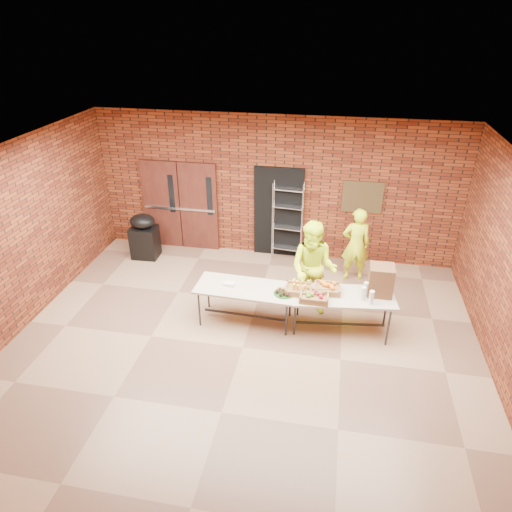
{
  "coord_description": "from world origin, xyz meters",
  "views": [
    {
      "loc": [
        1.34,
        -5.93,
        5.1
      ],
      "look_at": [
        -0.03,
        1.4,
        1.03
      ],
      "focal_mm": 32.0,
      "sensor_mm": 36.0,
      "label": 1
    }
  ],
  "objects_px": {
    "table_left": "(245,290)",
    "covered_grill": "(144,236)",
    "wire_rack": "(287,221)",
    "table_right": "(343,298)",
    "coffee_dispenser": "(381,280)",
    "volunteer_man": "(313,269)",
    "volunteer_woman": "(356,244)"
  },
  "relations": [
    {
      "from": "covered_grill",
      "to": "table_left",
      "type": "bearing_deg",
      "value": -38.29
    },
    {
      "from": "table_right",
      "to": "coffee_dispenser",
      "type": "distance_m",
      "value": 0.72
    },
    {
      "from": "coffee_dispenser",
      "to": "volunteer_woman",
      "type": "relative_size",
      "value": 0.34
    },
    {
      "from": "covered_grill",
      "to": "volunteer_man",
      "type": "relative_size",
      "value": 0.58
    },
    {
      "from": "wire_rack",
      "to": "table_right",
      "type": "xyz_separation_m",
      "value": [
        1.28,
        -2.5,
        -0.24
      ]
    },
    {
      "from": "table_left",
      "to": "volunteer_woman",
      "type": "bearing_deg",
      "value": 46.96
    },
    {
      "from": "table_left",
      "to": "wire_rack",
      "type": "bearing_deg",
      "value": 82.71
    },
    {
      "from": "volunteer_woman",
      "to": "volunteer_man",
      "type": "distance_m",
      "value": 1.58
    },
    {
      "from": "table_right",
      "to": "covered_grill",
      "type": "bearing_deg",
      "value": 149.49
    },
    {
      "from": "wire_rack",
      "to": "volunteer_man",
      "type": "distance_m",
      "value": 2.13
    },
    {
      "from": "table_right",
      "to": "coffee_dispenser",
      "type": "relative_size",
      "value": 3.42
    },
    {
      "from": "wire_rack",
      "to": "table_right",
      "type": "relative_size",
      "value": 0.98
    },
    {
      "from": "wire_rack",
      "to": "covered_grill",
      "type": "xyz_separation_m",
      "value": [
        -3.21,
        -0.55,
        -0.38
      ]
    },
    {
      "from": "table_right",
      "to": "covered_grill",
      "type": "xyz_separation_m",
      "value": [
        -4.49,
        1.96,
        -0.14
      ]
    },
    {
      "from": "coffee_dispenser",
      "to": "covered_grill",
      "type": "height_order",
      "value": "coffee_dispenser"
    },
    {
      "from": "table_left",
      "to": "covered_grill",
      "type": "height_order",
      "value": "covered_grill"
    },
    {
      "from": "wire_rack",
      "to": "table_left",
      "type": "bearing_deg",
      "value": -93.87
    },
    {
      "from": "table_left",
      "to": "volunteer_man",
      "type": "height_order",
      "value": "volunteer_man"
    },
    {
      "from": "coffee_dispenser",
      "to": "volunteer_man",
      "type": "distance_m",
      "value": 1.22
    },
    {
      "from": "volunteer_man",
      "to": "table_right",
      "type": "bearing_deg",
      "value": -29.35
    },
    {
      "from": "table_left",
      "to": "covered_grill",
      "type": "distance_m",
      "value": 3.42
    },
    {
      "from": "volunteer_woman",
      "to": "table_right",
      "type": "bearing_deg",
      "value": 72.84
    },
    {
      "from": "wire_rack",
      "to": "table_right",
      "type": "height_order",
      "value": "wire_rack"
    },
    {
      "from": "table_left",
      "to": "volunteer_man",
      "type": "relative_size",
      "value": 0.98
    },
    {
      "from": "covered_grill",
      "to": "volunteer_man",
      "type": "height_order",
      "value": "volunteer_man"
    },
    {
      "from": "table_right",
      "to": "volunteer_woman",
      "type": "bearing_deg",
      "value": 76.26
    },
    {
      "from": "volunteer_man",
      "to": "wire_rack",
      "type": "bearing_deg",
      "value": 122.06
    },
    {
      "from": "volunteer_man",
      "to": "table_left",
      "type": "bearing_deg",
      "value": -142.43
    },
    {
      "from": "coffee_dispenser",
      "to": "covered_grill",
      "type": "bearing_deg",
      "value": 160.7
    },
    {
      "from": "wire_rack",
      "to": "volunteer_woman",
      "type": "distance_m",
      "value": 1.64
    },
    {
      "from": "wire_rack",
      "to": "table_right",
      "type": "bearing_deg",
      "value": -57.06
    },
    {
      "from": "covered_grill",
      "to": "volunteer_man",
      "type": "bearing_deg",
      "value": -22.76
    }
  ]
}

